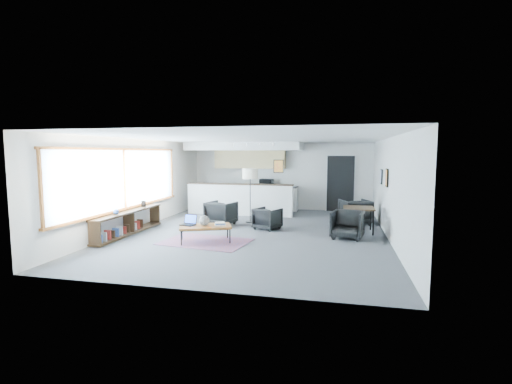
% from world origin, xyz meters
% --- Properties ---
extents(room, '(7.02, 9.02, 2.62)m').
position_xyz_m(room, '(0.00, 0.00, 1.30)').
color(room, '#464649').
rests_on(room, ground).
extents(window, '(0.10, 5.95, 1.66)m').
position_xyz_m(window, '(-3.46, -0.90, 1.46)').
color(window, '#8CBFFF').
rests_on(window, room).
extents(console, '(0.35, 3.00, 0.80)m').
position_xyz_m(console, '(-3.30, -1.05, 0.33)').
color(console, black).
rests_on(console, floor).
extents(kitchenette, '(4.20, 1.96, 2.60)m').
position_xyz_m(kitchenette, '(-1.20, 3.71, 1.38)').
color(kitchenette, white).
rests_on(kitchenette, floor).
extents(doorway, '(1.10, 0.12, 2.15)m').
position_xyz_m(doorway, '(2.30, 4.42, 1.07)').
color(doorway, black).
rests_on(doorway, room).
extents(track_light, '(1.60, 0.07, 0.15)m').
position_xyz_m(track_light, '(-0.59, 2.20, 2.53)').
color(track_light, silver).
rests_on(track_light, room).
extents(wall_art_lower, '(0.03, 0.38, 0.48)m').
position_xyz_m(wall_art_lower, '(3.47, 0.40, 1.55)').
color(wall_art_lower, black).
rests_on(wall_art_lower, room).
extents(wall_art_upper, '(0.03, 0.34, 0.44)m').
position_xyz_m(wall_art_upper, '(3.47, 1.70, 1.50)').
color(wall_art_upper, black).
rests_on(wall_art_upper, room).
extents(kilim_rug, '(2.29, 1.72, 0.01)m').
position_xyz_m(kilim_rug, '(-0.98, -1.36, 0.01)').
color(kilim_rug, '#61374C').
rests_on(kilim_rug, floor).
extents(coffee_table, '(1.42, 1.11, 0.41)m').
position_xyz_m(coffee_table, '(-0.98, -1.36, 0.38)').
color(coffee_table, brown).
rests_on(coffee_table, floor).
extents(laptop, '(0.40, 0.35, 0.25)m').
position_xyz_m(laptop, '(-1.41, -1.34, 0.48)').
color(laptop, black).
rests_on(laptop, coffee_table).
extents(ceramic_pot, '(0.25, 0.25, 0.25)m').
position_xyz_m(ceramic_pot, '(-1.00, -1.37, 0.54)').
color(ceramic_pot, gray).
rests_on(ceramic_pot, coffee_table).
extents(book_stack, '(0.34, 0.31, 0.08)m').
position_xyz_m(book_stack, '(-0.62, -1.26, 0.45)').
color(book_stack, silver).
rests_on(book_stack, coffee_table).
extents(coaster, '(0.10, 0.10, 0.01)m').
position_xyz_m(coaster, '(-0.80, -1.56, 0.41)').
color(coaster, '#E5590C').
rests_on(coaster, coffee_table).
extents(armchair_left, '(0.93, 0.89, 0.81)m').
position_xyz_m(armchair_left, '(-1.27, 0.81, 0.40)').
color(armchair_left, black).
rests_on(armchair_left, floor).
extents(armchair_right, '(0.85, 0.83, 0.68)m').
position_xyz_m(armchair_right, '(0.23, 0.51, 0.34)').
color(armchair_right, black).
rests_on(armchair_right, floor).
extents(floor_lamp, '(0.53, 0.53, 1.71)m').
position_xyz_m(floor_lamp, '(-0.50, 1.45, 1.49)').
color(floor_lamp, black).
rests_on(floor_lamp, floor).
extents(dining_table, '(0.84, 0.84, 0.70)m').
position_xyz_m(dining_table, '(2.79, 0.67, 0.64)').
color(dining_table, black).
rests_on(dining_table, floor).
extents(dining_chair_near, '(0.76, 0.73, 0.68)m').
position_xyz_m(dining_chair_near, '(2.47, -0.22, 0.34)').
color(dining_chair_near, black).
rests_on(dining_chair_near, floor).
extents(dining_chair_far, '(0.89, 0.86, 0.72)m').
position_xyz_m(dining_chair_far, '(2.75, 1.87, 0.36)').
color(dining_chair_far, black).
rests_on(dining_chair_far, floor).
extents(microwave, '(0.53, 0.34, 0.33)m').
position_xyz_m(microwave, '(-0.51, 4.15, 1.10)').
color(microwave, black).
rests_on(microwave, kitchenette).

